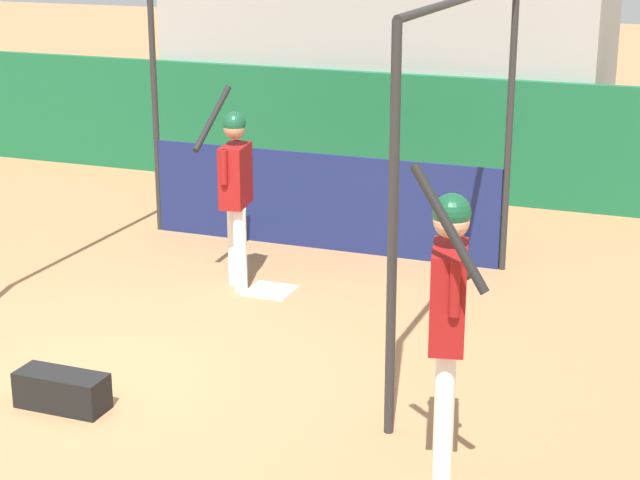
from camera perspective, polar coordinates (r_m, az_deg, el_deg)
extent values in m
plane|color=#A8754C|center=(8.79, -11.99, -7.27)|extent=(60.00, 60.00, 0.00)
cube|color=#196038|center=(14.12, 2.09, 5.79)|extent=(24.00, 0.12, 1.58)
cube|color=#9E9E99|center=(15.19, 3.69, 8.98)|extent=(5.95, 2.40, 2.83)
cube|color=navy|center=(15.24, -5.25, 9.79)|extent=(0.45, 0.40, 0.10)
cube|color=navy|center=(15.37, -4.97, 10.73)|extent=(0.45, 0.06, 0.40)
cube|color=navy|center=(15.01, -3.34, 9.72)|extent=(0.45, 0.40, 0.10)
cube|color=navy|center=(15.14, -3.07, 10.67)|extent=(0.45, 0.06, 0.40)
cube|color=navy|center=(14.79, -1.37, 9.63)|extent=(0.45, 0.40, 0.10)
cube|color=navy|center=(14.93, -1.10, 10.59)|extent=(0.45, 0.06, 0.40)
cube|color=navy|center=(14.59, 0.66, 9.53)|extent=(0.45, 0.40, 0.10)
cube|color=navy|center=(14.73, 0.91, 10.50)|extent=(0.45, 0.06, 0.40)
cube|color=navy|center=(14.41, 2.74, 9.41)|extent=(0.45, 0.40, 0.10)
cube|color=navy|center=(14.55, 2.98, 10.40)|extent=(0.45, 0.06, 0.40)
cube|color=navy|center=(14.25, 4.86, 9.28)|extent=(0.45, 0.40, 0.10)
cube|color=navy|center=(14.39, 5.09, 10.28)|extent=(0.45, 0.06, 0.40)
cube|color=navy|center=(14.10, 7.03, 9.13)|extent=(0.45, 0.40, 0.10)
cube|color=navy|center=(14.25, 7.25, 10.14)|extent=(0.45, 0.06, 0.40)
cube|color=navy|center=(13.98, 9.24, 8.97)|extent=(0.45, 0.40, 0.10)
cube|color=navy|center=(14.12, 9.44, 9.99)|extent=(0.45, 0.06, 0.40)
cube|color=navy|center=(13.88, 11.48, 8.79)|extent=(0.45, 0.40, 0.10)
cube|color=navy|center=(14.02, 11.67, 9.82)|extent=(0.45, 0.06, 0.40)
cube|color=navy|center=(15.91, -3.99, 11.58)|extent=(0.45, 0.40, 0.10)
cube|color=navy|center=(16.05, -3.73, 12.46)|extent=(0.45, 0.06, 0.40)
cube|color=navy|center=(15.69, -2.13, 11.53)|extent=(0.45, 0.40, 0.10)
cube|color=navy|center=(15.83, -1.88, 12.42)|extent=(0.45, 0.06, 0.40)
cube|color=navy|center=(15.48, -0.22, 11.47)|extent=(0.45, 0.40, 0.10)
cube|color=navy|center=(15.63, 0.02, 12.37)|extent=(0.45, 0.06, 0.40)
cube|color=navy|center=(15.29, 1.74, 11.39)|extent=(0.45, 0.40, 0.10)
cube|color=navy|center=(15.44, 1.97, 12.30)|extent=(0.45, 0.06, 0.40)
cube|color=navy|center=(15.12, 3.74, 11.29)|extent=(0.45, 0.40, 0.10)
cube|color=navy|center=(15.26, 3.97, 12.21)|extent=(0.45, 0.06, 0.40)
cube|color=navy|center=(14.96, 5.79, 11.18)|extent=(0.45, 0.40, 0.10)
cube|color=navy|center=(15.11, 6.00, 12.11)|extent=(0.45, 0.06, 0.40)
cube|color=navy|center=(14.82, 7.87, 11.05)|extent=(0.45, 0.40, 0.10)
cube|color=navy|center=(14.98, 8.07, 11.99)|extent=(0.45, 0.06, 0.40)
cube|color=navy|center=(14.71, 9.99, 10.91)|extent=(0.45, 0.40, 0.10)
cube|color=navy|center=(14.86, 10.18, 11.85)|extent=(0.45, 0.06, 0.40)
cube|color=navy|center=(14.61, 12.14, 10.75)|extent=(0.45, 0.40, 0.10)
cube|color=navy|center=(14.77, 12.31, 11.70)|extent=(0.45, 0.06, 0.40)
cylinder|color=#282828|center=(7.26, 3.89, 0.11)|extent=(0.07, 0.07, 2.92)
cylinder|color=#282828|center=(12.34, -8.80, 7.09)|extent=(0.07, 0.07, 2.92)
cylinder|color=#282828|center=(10.93, 10.05, 5.73)|extent=(0.07, 0.07, 2.92)
cube|color=navy|center=(11.67, 0.03, 2.06)|extent=(3.97, 0.03, 1.07)
cube|color=white|center=(10.51, -2.66, -2.71)|extent=(0.44, 0.44, 0.02)
cylinder|color=white|center=(10.41, -4.28, -0.54)|extent=(0.15, 0.15, 0.84)
cylinder|color=white|center=(10.63, -4.60, -0.18)|extent=(0.15, 0.15, 0.84)
cube|color=maroon|center=(10.33, -4.53, 3.45)|extent=(0.28, 0.47, 0.60)
sphere|color=#A37556|center=(10.23, -4.59, 5.97)|extent=(0.21, 0.21, 0.21)
sphere|color=#144C2D|center=(10.22, -4.60, 6.23)|extent=(0.22, 0.22, 0.22)
cylinder|color=maroon|center=(10.09, -5.15, 3.89)|extent=(0.08, 0.08, 0.33)
cylinder|color=maroon|center=(10.52, -4.40, 4.46)|extent=(0.08, 0.08, 0.33)
cylinder|color=black|center=(10.55, -5.76, 6.48)|extent=(0.08, 0.75, 0.55)
sphere|color=black|center=(10.44, -3.99, 5.01)|extent=(0.08, 0.08, 0.08)
cylinder|color=white|center=(7.22, 6.68, -8.58)|extent=(0.16, 0.16, 0.92)
cylinder|color=white|center=(7.03, 6.62, -9.34)|extent=(0.16, 0.16, 0.92)
cube|color=maroon|center=(6.81, 6.87, -3.01)|extent=(0.32, 0.52, 0.65)
sphere|color=tan|center=(6.66, 7.03, 1.04)|extent=(0.23, 0.23, 0.23)
sphere|color=#144C2D|center=(6.64, 7.04, 1.47)|extent=(0.24, 0.24, 0.24)
cylinder|color=maroon|center=(7.00, 7.31, -1.19)|extent=(0.08, 0.08, 0.36)
cylinder|color=maroon|center=(6.53, 7.20, -2.57)|extent=(0.08, 0.08, 0.36)
cylinder|color=black|center=(6.29, 6.92, 0.61)|extent=(0.54, 0.17, 0.74)
sphere|color=black|center=(6.61, 7.77, -1.80)|extent=(0.08, 0.08, 0.08)
cube|color=black|center=(8.31, -13.59, -7.81)|extent=(0.70, 0.28, 0.28)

